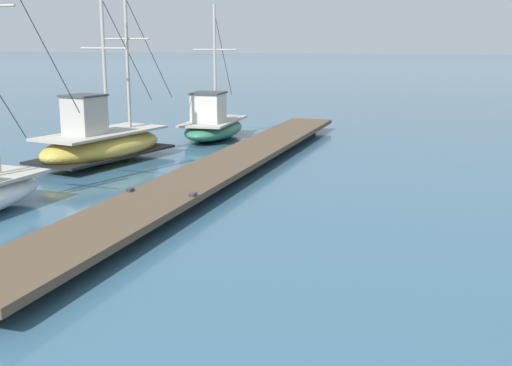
{
  "coord_description": "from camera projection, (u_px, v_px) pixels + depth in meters",
  "views": [
    {
      "loc": [
        1.57,
        -2.59,
        3.9
      ],
      "look_at": [
        -2.12,
        8.15,
        1.4
      ],
      "focal_mm": 45.39,
      "sensor_mm": 36.0,
      "label": 1
    }
  ],
  "objects": [
    {
      "name": "fishing_boat_1",
      "position": [
        101.0,
        143.0,
        21.03
      ],
      "size": [
        2.97,
        6.49,
        5.62
      ],
      "color": "gold",
      "rests_on": "ground"
    },
    {
      "name": "fishing_boat_2",
      "position": [
        213.0,
        124.0,
        26.11
      ],
      "size": [
        2.38,
        4.99,
        5.32
      ],
      "color": "#337556",
      "rests_on": "ground"
    },
    {
      "name": "floating_dock",
      "position": [
        227.0,
        164.0,
        19.02
      ],
      "size": [
        2.23,
        22.37,
        0.53
      ],
      "color": "brown",
      "rests_on": "ground"
    }
  ]
}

